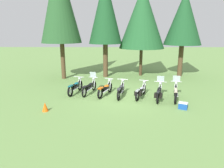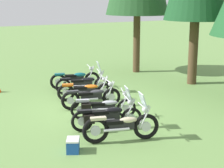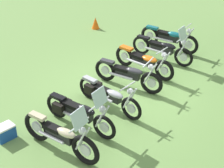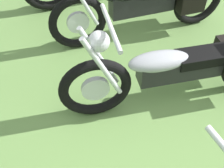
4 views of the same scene
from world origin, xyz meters
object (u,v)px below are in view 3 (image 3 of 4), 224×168
Objects in this scene: picnic_cooler at (5,132)px; traffic_cone at (95,23)px; motorcycle_6 at (61,136)px; motorcycle_3 at (128,74)px; motorcycle_5 at (78,112)px; motorcycle_0 at (169,38)px; motorcycle_4 at (107,94)px; motorcycle_2 at (144,61)px; motorcycle_1 at (163,48)px.

picnic_cooler is 1.17× the size of traffic_cone.
motorcycle_3 is at bearing 94.93° from motorcycle_6.
motorcycle_6 is at bearing 14.55° from traffic_cone.
picnic_cooler is (0.99, -1.54, -0.28)m from motorcycle_5.
motorcycle_4 is (4.25, -0.90, -0.03)m from motorcycle_0.
motorcycle_2 is 0.96× the size of motorcycle_3.
motorcycle_1 is at bearing 92.76° from motorcycle_6.
motorcycle_3 is 1.04× the size of motorcycle_5.
motorcycle_6 is (2.06, -0.42, 0.05)m from motorcycle_4.
motorcycle_0 is 6.92m from picnic_cooler.
motorcycle_6 is at bearing -86.46° from motorcycle_1.
motorcycle_3 is (3.02, -0.67, -0.01)m from motorcycle_0.
motorcycle_2 is 3.41m from motorcycle_5.
motorcycle_2 is 1.03m from motorcycle_3.
motorcycle_2 is (2.01, -0.43, -0.02)m from motorcycle_0.
motorcycle_5 reaches higher than picnic_cooler.
motorcycle_0 is 1.06× the size of motorcycle_4.
traffic_cone is at bearing 153.80° from motorcycle_2.
motorcycle_5 is 1.00m from motorcycle_6.
motorcycle_1 is 3.41m from motorcycle_4.
motorcycle_4 is 0.97× the size of motorcycle_5.
motorcycle_2 is at bearing 101.08° from motorcycle_4.
motorcycle_5 is (1.06, -0.40, 0.04)m from motorcycle_4.
motorcycle_4 is at bearing 86.64° from motorcycle_5.
traffic_cone is (-5.28, -2.32, -0.18)m from motorcycle_4.
motorcycle_0 is at bearing 93.38° from motorcycle_5.
motorcycle_2 is 3.80× the size of picnic_cooler.
motorcycle_1 reaches higher than picnic_cooler.
motorcycle_1 is 4.65× the size of traffic_cone.
motorcycle_2 is (1.06, -0.39, -0.03)m from motorcycle_1.
motorcycle_2 is at bearing -93.20° from motorcycle_1.
motorcycle_6 is at bearing -89.69° from motorcycle_3.
motorcycle_6 is at bearing -87.37° from motorcycle_0.
picnic_cooler is at bearing -111.88° from motorcycle_3.
motorcycle_2 is 0.98× the size of motorcycle_6.
traffic_cone is (-7.34, -1.90, -0.23)m from motorcycle_6.
motorcycle_6 reaches higher than motorcycle_5.
motorcycle_1 reaches higher than motorcycle_2.
motorcycle_5 is (5.32, -1.30, 0.02)m from motorcycle_0.
motorcycle_3 is at bearing 102.11° from motorcycle_4.
motorcycle_6 is (5.36, -1.28, 0.01)m from motorcycle_1.
motorcycle_2 is at bearing 42.56° from traffic_cone.
motorcycle_5 is 6.63m from traffic_cone.
motorcycle_5 reaches higher than motorcycle_4.
motorcycle_0 is 3.39m from traffic_cone.
motorcycle_1 and motorcycle_5 have the same top height.
motorcycle_1 is 6.05m from picnic_cooler.
motorcycle_3 is at bearing 32.33° from traffic_cone.
motorcycle_1 is at bearing 91.07° from motorcycle_5.
motorcycle_0 is at bearing 99.07° from motorcycle_2.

